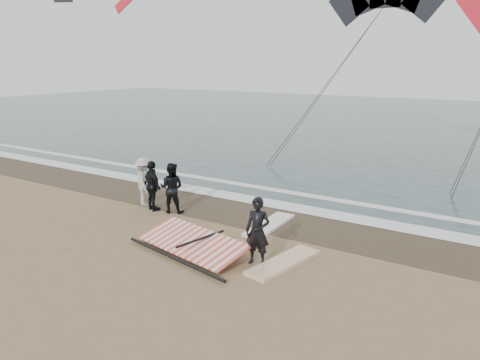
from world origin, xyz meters
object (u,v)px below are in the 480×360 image
at_px(board_cream, 270,225).
at_px(sail_rig, 194,243).
at_px(man_main, 258,231).
at_px(board_white, 284,262).

height_order(board_cream, sail_rig, sail_rig).
xyz_separation_m(man_main, sail_rig, (-1.96, -0.17, -0.70)).
relative_size(board_white, sail_rig, 0.63).
distance_m(man_main, board_white, 1.09).
xyz_separation_m(board_white, sail_rig, (-2.55, -0.52, 0.14)).
xyz_separation_m(man_main, board_white, (0.58, 0.35, -0.85)).
bearing_deg(board_white, board_cream, 136.37).
relative_size(man_main, sail_rig, 0.47).
bearing_deg(man_main, board_white, 22.94).
bearing_deg(sail_rig, board_cream, 72.91).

